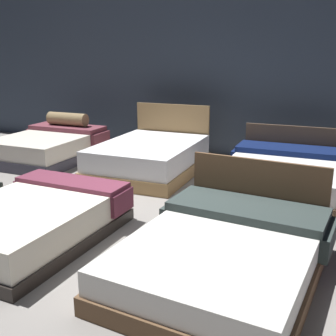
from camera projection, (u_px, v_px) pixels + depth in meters
ground_plane at (161, 222)px, 5.04m from camera, size 18.00×18.00×0.02m
showroom_back_wall at (245, 65)px, 7.72m from camera, size 18.00×0.06×3.50m
bed_1 at (32, 221)px, 4.50m from camera, size 1.48×2.00×0.47m
bed_2 at (225, 253)px, 3.78m from camera, size 1.76×2.23×0.87m
bed_4 at (49, 146)px, 7.85m from camera, size 1.64×1.99×0.82m
bed_5 at (150, 157)px, 6.97m from camera, size 1.62×2.18×1.05m
bed_6 at (282, 174)px, 6.12m from camera, size 1.74×2.09×0.82m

